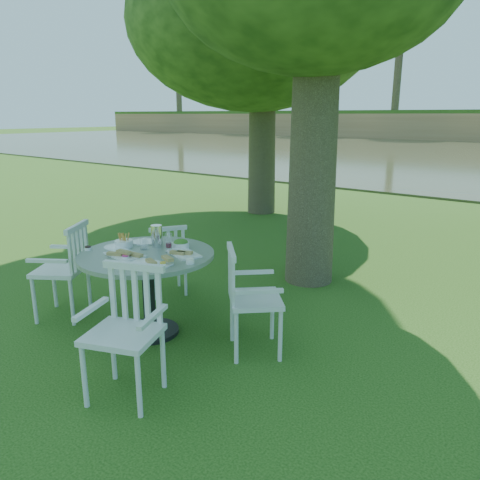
% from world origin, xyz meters
% --- Properties ---
extents(ground, '(140.00, 140.00, 0.00)m').
position_xyz_m(ground, '(0.00, 0.00, 0.00)').
color(ground, '#183D0C').
rests_on(ground, ground).
extents(table, '(1.30, 1.30, 0.83)m').
position_xyz_m(table, '(-0.45, -0.68, 0.66)').
color(table, black).
rests_on(table, ground).
extents(chair_ne, '(0.68, 0.68, 0.98)m').
position_xyz_m(chair_ne, '(0.52, -0.40, 0.58)').
color(chair_ne, silver).
rests_on(chair_ne, ground).
extents(chair_nw, '(0.58, 0.59, 0.87)m').
position_xyz_m(chair_nw, '(-1.04, 0.14, 0.51)').
color(chair_nw, silver).
rests_on(chair_nw, ground).
extents(chair_sw, '(0.68, 0.69, 1.02)m').
position_xyz_m(chair_sw, '(-1.42, -0.92, 0.60)').
color(chair_sw, silver).
rests_on(chair_sw, ground).
extents(chair_se, '(0.65, 0.63, 1.01)m').
position_xyz_m(chair_se, '(0.21, -1.44, 0.60)').
color(chair_se, silver).
rests_on(chair_se, ground).
extents(tableware, '(1.16, 0.78, 0.22)m').
position_xyz_m(tableware, '(-0.49, -0.60, 0.88)').
color(tableware, white).
rests_on(tableware, table).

